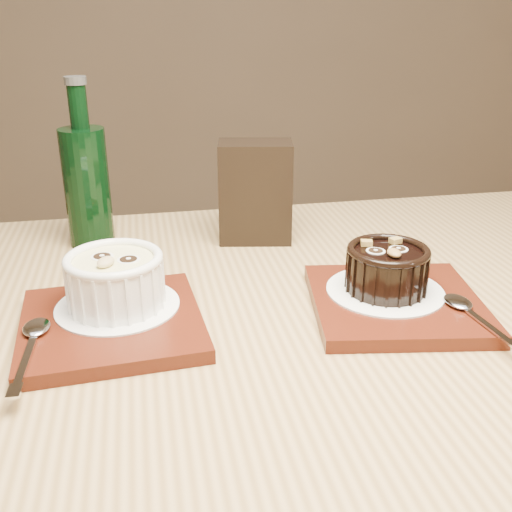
{
  "coord_description": "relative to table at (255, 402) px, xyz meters",
  "views": [
    {
      "loc": [
        -0.17,
        -0.53,
        1.06
      ],
      "look_at": [
        -0.09,
        0.05,
        0.81
      ],
      "focal_mm": 42.0,
      "sensor_mm": 36.0,
      "label": 1
    }
  ],
  "objects": [
    {
      "name": "condiment_stand",
      "position": [
        0.04,
        0.26,
        0.16
      ],
      "size": [
        0.11,
        0.07,
        0.14
      ],
      "primitive_type": "cube",
      "rotation": [
        0.0,
        0.0,
        -0.12
      ],
      "color": "black",
      "rests_on": "table"
    },
    {
      "name": "tray_right",
      "position": [
        0.16,
        0.02,
        0.1
      ],
      "size": [
        0.2,
        0.2,
        0.01
      ],
      "primitive_type": "cube",
      "rotation": [
        0.0,
        0.0,
        -0.1
      ],
      "color": "#501A0D",
      "rests_on": "table"
    },
    {
      "name": "doily_right",
      "position": [
        0.15,
        0.04,
        0.11
      ],
      "size": [
        0.13,
        0.13,
        0.0
      ],
      "primitive_type": "cylinder",
      "color": "white",
      "rests_on": "tray_right"
    },
    {
      "name": "green_bottle",
      "position": [
        -0.19,
        0.27,
        0.18
      ],
      "size": [
        0.06,
        0.06,
        0.23
      ],
      "color": "black",
      "rests_on": "table"
    },
    {
      "name": "doily_left",
      "position": [
        -0.14,
        0.04,
        0.11
      ],
      "size": [
        0.13,
        0.13,
        0.0
      ],
      "primitive_type": "cylinder",
      "color": "white",
      "rests_on": "tray_left"
    },
    {
      "name": "ramekin_white",
      "position": [
        -0.14,
        0.04,
        0.14
      ],
      "size": [
        0.1,
        0.1,
        0.06
      ],
      "rotation": [
        0.0,
        0.0,
        -0.41
      ],
      "color": "white",
      "rests_on": "doily_left"
    },
    {
      "name": "spoon_right",
      "position": [
        0.22,
        -0.04,
        0.11
      ],
      "size": [
        0.05,
        0.14,
        0.01
      ],
      "primitive_type": null,
      "rotation": [
        0.0,
        0.0,
        0.15
      ],
      "color": "silver",
      "rests_on": "tray_right"
    },
    {
      "name": "spoon_left",
      "position": [
        -0.21,
        -0.03,
        0.11
      ],
      "size": [
        0.03,
        0.13,
        0.01
      ],
      "primitive_type": null,
      "rotation": [
        0.0,
        0.0,
        0.03
      ],
      "color": "silver",
      "rests_on": "tray_left"
    },
    {
      "name": "ramekin_dark",
      "position": [
        0.15,
        0.04,
        0.14
      ],
      "size": [
        0.09,
        0.09,
        0.05
      ],
      "rotation": [
        0.0,
        0.0,
        0.08
      ],
      "color": "black",
      "rests_on": "doily_right"
    },
    {
      "name": "tray_left",
      "position": [
        -0.15,
        0.02,
        0.1
      ],
      "size": [
        0.2,
        0.2,
        0.01
      ],
      "primitive_type": "cube",
      "rotation": [
        0.0,
        0.0,
        0.13
      ],
      "color": "#501A0D",
      "rests_on": "table"
    },
    {
      "name": "table",
      "position": [
        0.0,
        0.0,
        0.0
      ],
      "size": [
        1.24,
        0.87,
        0.75
      ],
      "rotation": [
        0.0,
        0.0,
        0.06
      ],
      "color": "olive",
      "rests_on": "ground"
    }
  ]
}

